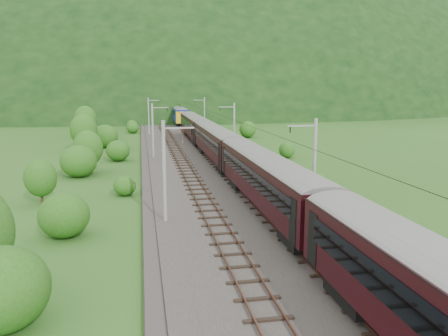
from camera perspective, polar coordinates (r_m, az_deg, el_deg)
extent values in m
plane|color=#2A531A|center=(36.24, 2.28, -6.81)|extent=(600.00, 600.00, 0.00)
cube|color=#38332D|center=(45.65, -0.54, -2.92)|extent=(14.00, 220.00, 0.30)
cube|color=brown|center=(45.14, -4.44, -2.66)|extent=(0.08, 220.00, 0.15)
cube|color=brown|center=(45.31, -2.64, -2.58)|extent=(0.08, 220.00, 0.15)
cube|color=black|center=(45.25, -3.54, -2.79)|extent=(2.40, 220.00, 0.12)
cube|color=brown|center=(45.89, 1.53, -2.40)|extent=(0.08, 220.00, 0.15)
cube|color=brown|center=(46.20, 3.27, -2.33)|extent=(0.08, 220.00, 0.15)
cube|color=black|center=(46.07, 2.40, -2.53)|extent=(2.40, 220.00, 0.12)
cylinder|color=gray|center=(34.34, -7.80, -0.48)|extent=(0.28, 0.28, 8.00)
cube|color=gray|center=(33.93, -5.91, 5.23)|extent=(2.40, 0.12, 0.12)
cylinder|color=black|center=(34.06, -4.22, 4.77)|extent=(0.10, 0.10, 0.50)
cylinder|color=gray|center=(66.01, -9.29, 4.84)|extent=(0.28, 0.28, 8.00)
cube|color=gray|center=(65.80, -8.32, 7.82)|extent=(2.40, 0.12, 0.12)
cylinder|color=black|center=(65.87, -7.44, 7.58)|extent=(0.10, 0.10, 0.50)
cylinder|color=gray|center=(97.90, -9.81, 6.70)|extent=(0.28, 0.28, 8.00)
cube|color=gray|center=(97.75, -9.17, 8.71)|extent=(2.40, 0.12, 0.12)
cylinder|color=black|center=(97.80, -8.57, 8.55)|extent=(0.10, 0.10, 0.50)
cylinder|color=gray|center=(129.84, -10.08, 7.65)|extent=(0.28, 0.28, 8.00)
cube|color=gray|center=(129.73, -9.59, 9.17)|extent=(2.40, 0.12, 0.12)
cylinder|color=black|center=(129.76, -9.14, 9.05)|extent=(0.10, 0.10, 0.50)
cylinder|color=gray|center=(161.80, -10.24, 8.22)|extent=(0.28, 0.28, 8.00)
cube|color=gray|center=(161.72, -9.85, 9.44)|extent=(2.40, 0.12, 0.12)
cylinder|color=black|center=(161.74, -9.49, 9.34)|extent=(0.10, 0.10, 0.50)
cylinder|color=gray|center=(37.06, 11.71, 0.22)|extent=(0.28, 0.28, 8.00)
cube|color=gray|center=(36.17, 10.15, 5.46)|extent=(2.40, 0.12, 0.12)
cylinder|color=black|center=(35.85, 8.63, 4.98)|extent=(0.10, 0.10, 0.50)
cylinder|color=gray|center=(67.47, 1.34, 5.10)|extent=(0.28, 0.28, 8.00)
cube|color=gray|center=(66.98, 0.34, 7.98)|extent=(2.40, 0.12, 0.12)
cylinder|color=black|center=(66.81, -0.51, 7.71)|extent=(0.10, 0.10, 0.50)
cylinder|color=gray|center=(98.89, -2.56, 6.89)|extent=(0.28, 0.28, 8.00)
cube|color=gray|center=(98.55, -3.28, 8.85)|extent=(2.40, 0.12, 0.12)
cylinder|color=black|center=(98.44, -3.86, 8.66)|extent=(0.10, 0.10, 0.50)
cylinder|color=gray|center=(130.59, -4.58, 7.80)|extent=(0.28, 0.28, 8.00)
cube|color=gray|center=(130.33, -5.14, 9.28)|extent=(2.40, 0.12, 0.12)
cylinder|color=black|center=(130.25, -5.58, 9.14)|extent=(0.10, 0.10, 0.50)
cylinder|color=gray|center=(162.40, -5.82, 8.34)|extent=(0.28, 0.28, 8.00)
cube|color=gray|center=(162.20, -6.27, 9.53)|extent=(2.40, 0.12, 0.12)
cylinder|color=black|center=(162.13, -6.63, 9.42)|extent=(0.10, 0.10, 0.50)
cylinder|color=black|center=(44.16, -3.64, 5.75)|extent=(0.03, 198.00, 0.03)
cylinder|color=black|center=(45.01, 2.47, 5.85)|extent=(0.03, 198.00, 0.03)
ellipsoid|color=black|center=(293.97, -9.29, 8.47)|extent=(504.00, 360.00, 244.00)
cube|color=black|center=(22.99, 17.54, -15.17)|extent=(2.44, 3.56, 1.00)
cube|color=black|center=(36.90, 5.62, -1.34)|extent=(3.22, 24.44, 3.33)
cylinder|color=gray|center=(36.62, 5.66, 0.96)|extent=(3.22, 24.32, 3.22)
cube|color=black|center=(36.40, 3.17, -0.83)|extent=(0.05, 21.51, 1.28)
cube|color=black|center=(37.31, 8.04, -0.63)|extent=(0.05, 21.51, 1.28)
cube|color=black|center=(29.68, 10.22, -8.83)|extent=(2.44, 3.56, 1.00)
cube|color=black|center=(45.44, 2.55, -1.80)|extent=(2.44, 3.56, 1.00)
cube|color=black|center=(61.06, -0.99, 3.50)|extent=(3.22, 24.44, 3.33)
cylinder|color=gray|center=(60.89, -1.00, 4.90)|extent=(3.22, 24.32, 3.22)
cube|color=black|center=(60.75, -2.51, 3.84)|extent=(0.05, 21.51, 1.28)
cube|color=black|center=(61.30, 0.51, 3.91)|extent=(0.05, 21.51, 1.28)
cube|color=black|center=(53.08, 0.58, 0.04)|extent=(2.44, 3.56, 1.00)
cube|color=black|center=(69.72, -2.18, 2.60)|extent=(2.44, 3.56, 1.00)
cube|color=black|center=(85.75, -3.85, 5.57)|extent=(3.22, 24.44, 3.33)
cylinder|color=gray|center=(85.63, -3.86, 6.57)|extent=(3.22, 24.32, 3.22)
cube|color=black|center=(85.53, -4.94, 5.81)|extent=(0.05, 21.51, 1.28)
cube|color=black|center=(85.92, -2.76, 5.86)|extent=(0.05, 21.51, 1.28)
cube|color=black|center=(77.55, -3.06, 3.42)|extent=(2.44, 3.56, 1.00)
cube|color=black|center=(94.42, -4.46, 4.71)|extent=(2.44, 3.56, 1.00)
cube|color=#132A98|center=(120.56, -5.88, 7.02)|extent=(3.22, 20.00, 3.33)
cylinder|color=gray|center=(120.47, -5.89, 7.74)|extent=(3.22, 19.90, 3.22)
cube|color=black|center=(120.40, -6.66, 7.20)|extent=(0.05, 17.60, 1.28)
cube|color=black|center=(120.68, -5.10, 7.23)|extent=(0.05, 17.60, 1.28)
cube|color=black|center=(113.77, -5.55, 5.72)|extent=(2.44, 3.56, 1.00)
cube|color=black|center=(127.67, -6.13, 6.25)|extent=(2.44, 3.56, 1.00)
cube|color=gold|center=(130.32, -6.25, 7.19)|extent=(3.29, 0.50, 3.00)
cube|color=gold|center=(110.83, -5.44, 6.60)|extent=(3.29, 0.50, 3.00)
cube|color=black|center=(123.42, -6.02, 8.17)|extent=(0.08, 1.60, 1.00)
cylinder|color=red|center=(81.89, -5.41, 3.74)|extent=(0.15, 0.15, 1.42)
cylinder|color=red|center=(98.50, -5.71, 4.96)|extent=(0.17, 0.17, 1.58)
cylinder|color=black|center=(95.68, -8.01, 4.81)|extent=(0.13, 0.13, 1.83)
sphere|color=red|center=(95.58, -8.03, 5.38)|extent=(0.22, 0.22, 0.22)
ellipsoid|color=#2A4F15|center=(22.62, -27.12, -13.93)|extent=(4.30, 4.30, 3.87)
ellipsoid|color=#2A4F15|center=(33.89, -20.16, -5.83)|extent=(3.66, 3.66, 3.30)
ellipsoid|color=#2A4F15|center=(44.92, -12.84, -2.29)|extent=(2.24, 2.24, 2.01)
ellipsoid|color=#2A4F15|center=(55.37, -18.48, 0.85)|extent=(4.33, 4.33, 3.90)
ellipsoid|color=#2A4F15|center=(65.63, -13.68, 2.21)|extent=(3.43, 3.43, 3.09)
ellipsoid|color=#2A4F15|center=(80.40, -15.27, 4.02)|extent=(4.56, 4.56, 4.11)
ellipsoid|color=#2A4F15|center=(90.94, -14.55, 4.20)|extent=(2.46, 2.46, 2.21)
ellipsoid|color=#2A4F15|center=(103.41, -11.83, 5.16)|extent=(2.83, 2.83, 2.55)
ellipsoid|color=#2A4F15|center=(112.92, -11.93, 5.56)|extent=(2.65, 2.65, 2.38)
ellipsoid|color=#2A4F15|center=(126.55, -13.48, 6.06)|extent=(2.80, 2.80, 2.52)
cylinder|color=black|center=(44.28, -22.73, -2.86)|extent=(0.24, 0.24, 2.30)
ellipsoid|color=#2A4F15|center=(44.01, -22.85, -1.19)|extent=(2.96, 2.96, 3.56)
cylinder|color=black|center=(58.20, -17.26, 0.89)|extent=(0.24, 0.24, 2.92)
ellipsoid|color=#2A4F15|center=(57.95, -17.36, 2.51)|extent=(3.75, 3.75, 4.50)
cylinder|color=black|center=(76.04, -17.77, 3.28)|extent=(0.24, 0.24, 3.46)
ellipsoid|color=#2A4F15|center=(75.82, -17.86, 4.76)|extent=(4.45, 4.45, 5.34)
cylinder|color=black|center=(97.28, -17.60, 4.87)|extent=(0.24, 0.24, 3.66)
ellipsoid|color=#2A4F15|center=(97.11, -17.67, 6.10)|extent=(4.71, 4.71, 5.65)
ellipsoid|color=#2A4F15|center=(45.69, 11.97, -2.03)|extent=(2.24, 2.24, 2.02)
ellipsoid|color=#2A4F15|center=(67.33, 8.22, 2.24)|extent=(2.45, 2.45, 2.21)
ellipsoid|color=#2A4F15|center=(92.90, 3.10, 4.95)|extent=(3.53, 3.53, 3.17)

